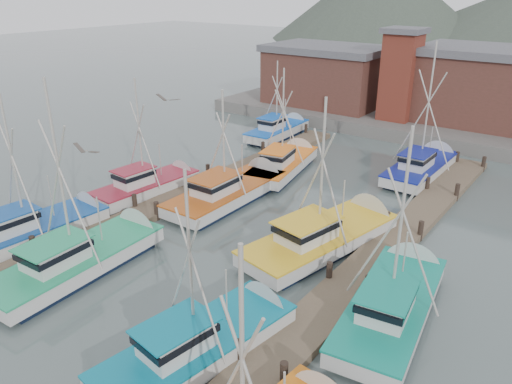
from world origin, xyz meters
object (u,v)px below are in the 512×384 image
Objects in this scene: lookout_tower at (400,74)px; boat_4 at (87,256)px; boat_8 at (232,190)px; boat_12 at (285,163)px.

boat_4 is at bearing -94.51° from lookout_tower.
boat_12 reaches higher than boat_8.
boat_4 is 11.23m from boat_8.
boat_8 is at bearing -95.48° from lookout_tower.
boat_4 is 17.95m from boat_12.
boat_12 is at bearing 91.00° from boat_8.
boat_4 reaches higher than lookout_tower.
boat_4 is at bearing -102.74° from boat_12.
lookout_tower is at bearing 70.00° from boat_12.
boat_12 is (-0.17, 6.72, 0.00)m from boat_8.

